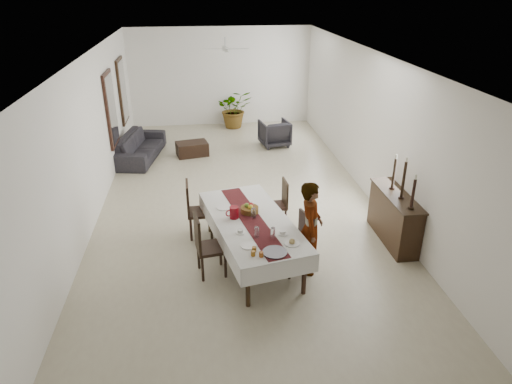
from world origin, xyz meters
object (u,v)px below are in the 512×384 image
at_px(dining_table_top, 252,222).
at_px(red_pitcher, 234,212).
at_px(sideboard_body, 394,218).
at_px(woman, 311,228).
at_px(sofa, 140,147).

height_order(dining_table_top, red_pitcher, red_pitcher).
height_order(dining_table_top, sideboard_body, sideboard_body).
bearing_deg(woman, sofa, 44.26).
bearing_deg(dining_table_top, sofa, 102.60).
xyz_separation_m(red_pitcher, sideboard_body, (3.04, 0.23, -0.44)).
xyz_separation_m(red_pitcher, sofa, (-2.19, 5.35, -0.57)).
distance_m(dining_table_top, red_pitcher, 0.34).
distance_m(dining_table_top, sideboard_body, 2.78).
relative_size(red_pitcher, sofa, 0.09).
height_order(dining_table_top, woman, woman).
height_order(woman, sideboard_body, woman).
bearing_deg(sideboard_body, sofa, 135.58).
xyz_separation_m(dining_table_top, sofa, (-2.48, 5.45, -0.43)).
distance_m(dining_table_top, sofa, 6.00).
height_order(sideboard_body, sofa, sideboard_body).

